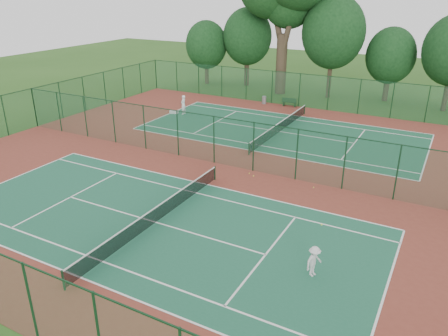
{
  "coord_description": "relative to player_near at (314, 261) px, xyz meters",
  "views": [
    {
      "loc": [
        13.0,
        -25.33,
        11.83
      ],
      "look_at": [
        1.38,
        -3.89,
        1.6
      ],
      "focal_mm": 35.0,
      "sensor_mm": 36.0,
      "label": 1
    }
  ],
  "objects": [
    {
      "name": "ground",
      "position": [
        -8.86,
        9.46,
        -0.74
      ],
      "size": [
        120.0,
        120.0,
        0.0
      ],
      "primitive_type": "plane",
      "color": "#2A541A",
      "rests_on": "ground"
    },
    {
      "name": "red_pad",
      "position": [
        -8.86,
        9.46,
        -0.74
      ],
      "size": [
        40.0,
        36.0,
        0.01
      ],
      "primitive_type": "cube",
      "color": "maroon",
      "rests_on": "ground"
    },
    {
      "name": "court_near",
      "position": [
        -8.86,
        0.46,
        -0.73
      ],
      "size": [
        23.77,
        10.97,
        0.01
      ],
      "primitive_type": "cube",
      "color": "#1C5A3F",
      "rests_on": "red_pad"
    },
    {
      "name": "court_far",
      "position": [
        -8.86,
        18.46,
        -0.73
      ],
      "size": [
        23.77,
        10.97,
        0.01
      ],
      "primitive_type": "cube",
      "color": "#1B5639",
      "rests_on": "red_pad"
    },
    {
      "name": "fence_north",
      "position": [
        -8.86,
        27.46,
        1.02
      ],
      "size": [
        40.0,
        0.09,
        3.5
      ],
      "color": "#1C5536",
      "rests_on": "ground"
    },
    {
      "name": "fence_south",
      "position": [
        -8.86,
        -8.54,
        1.02
      ],
      "size": [
        40.0,
        0.09,
        3.5
      ],
      "color": "#1C542F",
      "rests_on": "ground"
    },
    {
      "name": "fence_west",
      "position": [
        -28.86,
        9.46,
        1.02
      ],
      "size": [
        0.09,
        36.0,
        3.5
      ],
      "rotation": [
        0.0,
        0.0,
        1.57
      ],
      "color": "#1B5231",
      "rests_on": "ground"
    },
    {
      "name": "fence_divider",
      "position": [
        -8.86,
        9.46,
        1.02
      ],
      "size": [
        40.0,
        0.09,
        3.5
      ],
      "color": "#17462B",
      "rests_on": "ground"
    },
    {
      "name": "tennis_net_near",
      "position": [
        -8.86,
        0.46,
        -0.2
      ],
      "size": [
        0.1,
        12.9,
        0.97
      ],
      "color": "#163C22",
      "rests_on": "ground"
    },
    {
      "name": "tennis_net_far",
      "position": [
        -8.86,
        18.46,
        -0.2
      ],
      "size": [
        0.1,
        12.9,
        0.97
      ],
      "color": "#153A20",
      "rests_on": "ground"
    },
    {
      "name": "player_near",
      "position": [
        0.0,
        0.0,
        0.0
      ],
      "size": [
        0.84,
        1.07,
        1.45
      ],
      "primitive_type": "imported",
      "rotation": [
        0.0,
        0.0,
        1.21
      ],
      "color": "silver",
      "rests_on": "court_near"
    },
    {
      "name": "player_far",
      "position": [
        -19.42,
        19.18,
        0.22
      ],
      "size": [
        0.49,
        0.71,
        1.88
      ],
      "primitive_type": "imported",
      "rotation": [
        0.0,
        0.0,
        -1.51
      ],
      "color": "white",
      "rests_on": "court_far"
    },
    {
      "name": "trash_bin",
      "position": [
        -14.04,
        26.75,
        -0.32
      ],
      "size": [
        0.61,
        0.61,
        0.83
      ],
      "primitive_type": "cylinder",
      "rotation": [
        0.0,
        0.0,
        -0.42
      ],
      "color": "gray",
      "rests_on": "red_pad"
    },
    {
      "name": "bench",
      "position": [
        -11.24,
        26.93,
        -0.25
      ],
      "size": [
        1.56,
        0.59,
        0.94
      ],
      "rotation": [
        0.0,
        0.0,
        0.1
      ],
      "color": "#12351A",
      "rests_on": "red_pad"
    },
    {
      "name": "kit_bag",
      "position": [
        -20.36,
        18.86,
        -0.58
      ],
      "size": [
        0.9,
        0.57,
        0.32
      ],
      "primitive_type": "cube",
      "rotation": [
        0.0,
        0.0,
        0.33
      ],
      "color": "silver",
      "rests_on": "red_pad"
    },
    {
      "name": "stray_ball_a",
      "position": [
        -6.86,
        8.57,
        -0.7
      ],
      "size": [
        0.07,
        0.07,
        0.07
      ],
      "primitive_type": "sphere",
      "color": "yellow",
      "rests_on": "red_pad"
    },
    {
      "name": "stray_ball_b",
      "position": [
        -2.76,
        8.75,
        -0.7
      ],
      "size": [
        0.06,
        0.06,
        0.06
      ],
      "primitive_type": "sphere",
      "color": "#CDEA36",
      "rests_on": "red_pad"
    },
    {
      "name": "stray_ball_c",
      "position": [
        -7.29,
        8.82,
        -0.7
      ],
      "size": [
        0.07,
        0.07,
        0.07
      ],
      "primitive_type": "sphere",
      "color": "#D3E134",
      "rests_on": "red_pad"
    },
    {
      "name": "evergreen_row",
      "position": [
        -8.36,
        33.71,
        -0.74
      ],
      "size": [
        39.0,
        5.0,
        12.0
      ],
      "primitive_type": null,
      "color": "black",
      "rests_on": "ground"
    }
  ]
}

